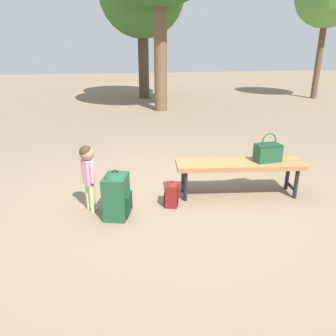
{
  "coord_description": "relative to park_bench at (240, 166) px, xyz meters",
  "views": [
    {
      "loc": [
        0.83,
        3.58,
        1.85
      ],
      "look_at": [
        0.14,
        -0.14,
        0.45
      ],
      "focal_mm": 35.97,
      "sensor_mm": 36.0,
      "label": 1
    }
  ],
  "objects": [
    {
      "name": "backpack_small",
      "position": [
        0.91,
        0.15,
        -0.23
      ],
      "size": [
        0.2,
        0.22,
        0.32
      ],
      "color": "maroon",
      "rests_on": "ground"
    },
    {
      "name": "handbag",
      "position": [
        -0.35,
        0.03,
        0.18
      ],
      "size": [
        0.34,
        0.21,
        0.37
      ],
      "color": "#1E4C2D",
      "rests_on": "park_bench"
    },
    {
      "name": "child_standing",
      "position": [
        1.86,
        0.1,
        0.13
      ],
      "size": [
        0.17,
        0.19,
        0.8
      ],
      "color": "#CCCC8C",
      "rests_on": "ground"
    },
    {
      "name": "park_bench",
      "position": [
        0.0,
        0.0,
        0.0
      ],
      "size": [
        1.64,
        0.6,
        0.45
      ],
      "color": "#9E6B3D",
      "rests_on": "ground"
    },
    {
      "name": "backpack_large",
      "position": [
        1.56,
        0.31,
        -0.11
      ],
      "size": [
        0.35,
        0.39,
        0.56
      ],
      "color": "#1E4C2D",
      "rests_on": "ground"
    },
    {
      "name": "ground_plane",
      "position": [
        0.79,
        0.19,
        -0.39
      ],
      "size": [
        40.0,
        40.0,
        0.0
      ],
      "primitive_type": "plane",
      "color": "#7F6B51",
      "rests_on": "ground"
    }
  ]
}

